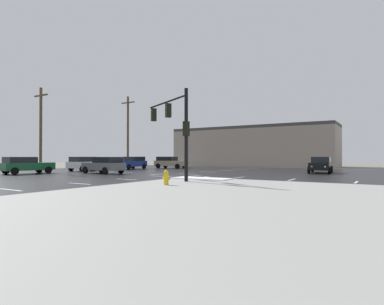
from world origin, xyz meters
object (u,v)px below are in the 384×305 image
sedan_tan (170,162)px  sedan_green (26,165)px  fire_hydrant (166,177)px  utility_pole_far (128,131)px  traffic_signal_mast (174,121)px  sedan_grey (104,165)px  sedan_white (86,163)px  utility_pole_mid (41,128)px  sedan_blue (132,162)px  sedan_black (321,164)px

sedan_tan → sedan_green: size_ratio=1.00×
fire_hydrant → utility_pole_far: size_ratio=0.08×
utility_pole_far → fire_hydrant: bearing=-41.7°
traffic_signal_mast → sedan_tan: bearing=-24.8°
sedan_grey → utility_pole_far: bearing=-51.9°
traffic_signal_mast → sedan_tan: (-13.21, 17.66, -3.12)m
traffic_signal_mast → fire_hydrant: 5.05m
sedan_grey → utility_pole_far: (-6.00, 9.45, 4.12)m
sedan_white → utility_pole_far: utility_pole_far is taller
fire_hydrant → utility_pole_mid: size_ratio=0.09×
utility_pole_far → sedan_tan: bearing=47.4°
sedan_grey → utility_pole_far: 11.93m
fire_hydrant → sedan_tan: 25.72m
sedan_green → utility_pole_far: 14.31m
sedan_grey → sedan_tan: (-2.18, 13.60, 0.00)m
sedan_blue → utility_pole_mid: bearing=-17.1°
sedan_green → utility_pole_far: size_ratio=0.49×
sedan_black → sedan_green: 28.36m
traffic_signal_mast → fire_hydrant: (1.78, -3.25, -3.44)m
sedan_black → sedan_blue: size_ratio=1.00×
fire_hydrant → sedan_green: bearing=170.7°
sedan_white → sedan_tan: bearing=-22.2°
fire_hydrant → sedan_blue: (-17.76, 16.41, 0.32)m
fire_hydrant → utility_pole_mid: (-20.23, 5.50, 4.05)m
sedan_white → sedan_black: size_ratio=0.99×
utility_pole_mid → sedan_black: bearing=29.5°
traffic_signal_mast → sedan_blue: traffic_signal_mast is taller
sedan_green → utility_pole_far: utility_pole_far is taller
fire_hydrant → sedan_white: sedan_white is taller
traffic_signal_mast → utility_pole_far: 21.76m
sedan_green → sedan_blue: bearing=0.8°
sedan_green → utility_pole_mid: 4.73m
sedan_blue → traffic_signal_mast: bearing=46.2°
traffic_signal_mast → sedan_grey: traffic_signal_mast is taller
sedan_blue → sedan_black: bearing=93.5°
fire_hydrant → sedan_tan: bearing=125.6°
fire_hydrant → sedan_grey: sedan_grey is taller
fire_hydrant → utility_pole_mid: 21.35m
sedan_black → utility_pole_mid: bearing=-65.1°
sedan_green → utility_pole_mid: (-1.57, 2.45, 3.73)m
sedan_white → sedan_blue: 6.37m
fire_hydrant → sedan_black: size_ratio=0.17×
fire_hydrant → sedan_tan: size_ratio=0.17×
sedan_white → sedan_green: (0.19, -7.08, 0.00)m
sedan_black → utility_pole_mid: 28.62m
sedan_green → sedan_blue: size_ratio=1.00×
sedan_black → sedan_green: size_ratio=1.00×
utility_pole_mid → sedan_tan: bearing=71.2°
sedan_white → sedan_green: size_ratio=0.99×
sedan_grey → sedan_blue: 10.36m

